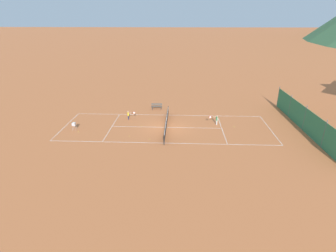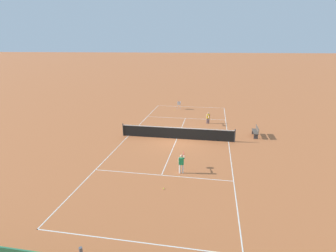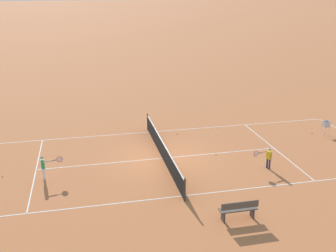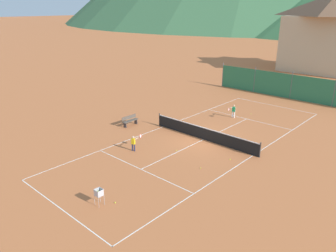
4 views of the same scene
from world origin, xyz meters
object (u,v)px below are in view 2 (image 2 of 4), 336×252
player_near_baseline (208,117)px  tennis_ball_mid_court (164,189)px  player_near_service (182,162)px  tennis_ball_service_box (143,130)px  tennis_ball_alley_left (174,110)px  ball_hopper (179,104)px  tennis_net (177,133)px  tennis_ball_near_corner (156,123)px  tennis_ball_by_net_left (183,128)px  courtside_bench (256,131)px

player_near_baseline → tennis_ball_mid_court: player_near_baseline is taller
player_near_service → tennis_ball_service_box: (4.43, -7.49, -0.65)m
tennis_ball_alley_left → ball_hopper: (-0.47, -0.60, 0.62)m
tennis_net → tennis_ball_near_corner: bearing=-55.7°
tennis_ball_near_corner → tennis_ball_alley_left: bearing=-99.0°
tennis_ball_service_box → ball_hopper: 9.05m
tennis_ball_by_net_left → tennis_ball_alley_left: bearing=-74.9°
player_near_service → tennis_ball_mid_court: 2.24m
tennis_ball_mid_court → tennis_ball_alley_left: bearing=-83.2°
tennis_net → tennis_ball_service_box: tennis_net is taller
tennis_ball_by_net_left → tennis_ball_service_box: 3.72m
player_near_baseline → tennis_ball_service_box: size_ratio=16.58×
tennis_ball_service_box → tennis_ball_by_net_left: bearing=-159.7°
player_near_baseline → ball_hopper: player_near_baseline is taller
player_near_baseline → tennis_ball_near_corner: 5.12m
tennis_ball_service_box → ball_hopper: bearing=-103.5°
tennis_ball_alley_left → tennis_ball_near_corner: 6.00m
tennis_ball_service_box → tennis_ball_mid_court: (-3.74, 9.52, 0.00)m
ball_hopper → tennis_ball_near_corner: bearing=77.8°
tennis_ball_near_corner → tennis_ball_mid_court: 12.16m
tennis_ball_alley_left → tennis_ball_near_corner: (0.94, 5.93, 0.00)m
tennis_ball_near_corner → courtside_bench: (-8.98, 2.21, 0.42)m
tennis_ball_service_box → tennis_ball_mid_court: bearing=111.5°
player_near_baseline → tennis_ball_service_box: bearing=29.5°
player_near_baseline → tennis_ball_by_net_left: (2.19, 1.92, -0.61)m
tennis_net → tennis_ball_by_net_left: (-0.16, -2.91, -0.47)m
tennis_ball_service_box → tennis_ball_near_corner: size_ratio=1.00×
tennis_net → tennis_ball_service_box: size_ratio=139.09×
tennis_ball_service_box → player_near_service: bearing=120.6°
tennis_ball_near_corner → tennis_ball_by_net_left: bearing=161.2°
tennis_ball_by_net_left → tennis_ball_mid_court: 10.82m
tennis_ball_by_net_left → ball_hopper: bearing=-79.5°
tennis_net → tennis_ball_alley_left: size_ratio=139.09×
player_near_service → courtside_bench: (-5.24, -7.53, -0.24)m
tennis_ball_service_box → tennis_ball_mid_court: 10.23m
tennis_ball_by_net_left → tennis_ball_near_corner: bearing=-18.8°
tennis_ball_service_box → tennis_ball_near_corner: 2.35m
ball_hopper → courtside_bench: (-7.57, 8.74, -0.21)m
player_near_baseline → tennis_ball_alley_left: (4.05, -4.97, -0.61)m
tennis_ball_alley_left → ball_hopper: bearing=-127.9°
player_near_service → tennis_ball_by_net_left: 8.86m
tennis_ball_service_box → tennis_ball_alley_left: same height
tennis_ball_alley_left → tennis_net: bearing=99.8°
player_near_service → courtside_bench: player_near_service is taller
player_near_baseline → ball_hopper: (3.58, -5.57, 0.01)m
player_near_baseline → tennis_ball_near_corner: bearing=10.9°
tennis_ball_mid_court → ball_hopper: (1.64, -18.30, 0.62)m
courtside_bench → ball_hopper: bearing=-49.1°
tennis_net → tennis_ball_near_corner: tennis_net is taller
player_near_service → tennis_ball_service_box: 8.73m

